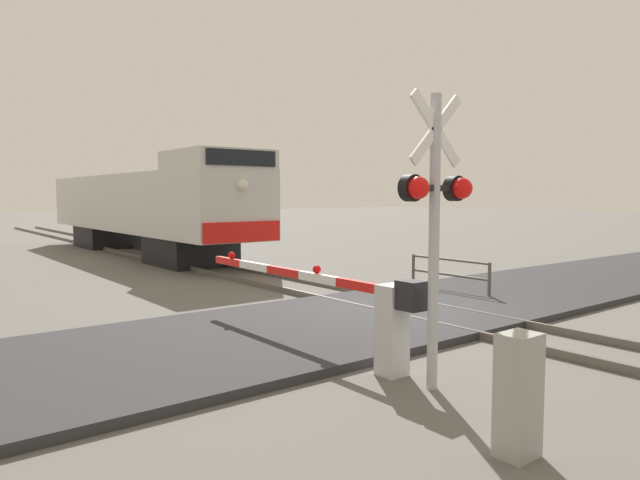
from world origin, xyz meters
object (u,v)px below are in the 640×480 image
object	(u,v)px
guard_railing	(449,271)
crossing_gate	(360,307)
locomotive	(145,206)
crossing_signal	(436,208)
utility_cabinet	(518,396)

from	to	relation	value
guard_railing	crossing_gate	bearing A→B (deg)	-151.89
locomotive	crossing_signal	world-z (taller)	locomotive
crossing_signal	utility_cabinet	bearing A→B (deg)	-115.55
crossing_gate	utility_cabinet	world-z (taller)	crossing_gate
crossing_signal	guard_railing	distance (m)	7.55
crossing_signal	guard_railing	size ratio (longest dim) A/B	1.53
locomotive	crossing_signal	distance (m)	19.18
crossing_signal	guard_railing	bearing A→B (deg)	37.99
utility_cabinet	guard_railing	world-z (taller)	utility_cabinet
crossing_signal	crossing_gate	bearing A→B (deg)	91.08
utility_cabinet	crossing_signal	bearing A→B (deg)	64.45
utility_cabinet	crossing_gate	bearing A→B (deg)	75.39
utility_cabinet	locomotive	bearing A→B (deg)	78.48
locomotive	guard_railing	bearing A→B (deg)	-80.38
guard_railing	crossing_signal	bearing A→B (deg)	-142.01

